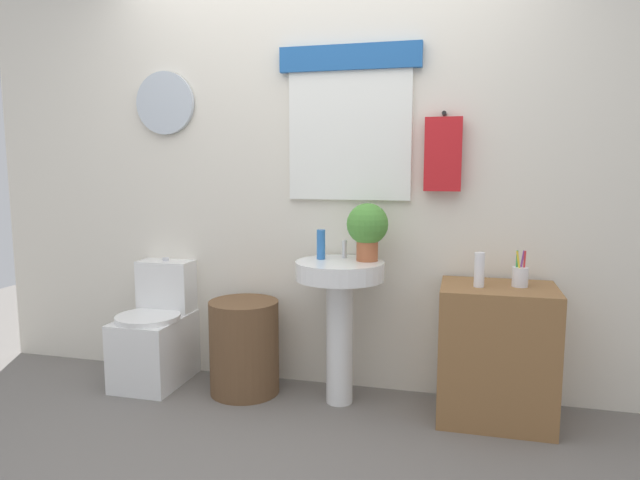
{
  "coord_description": "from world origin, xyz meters",
  "views": [
    {
      "loc": [
        0.83,
        -2.11,
        1.33
      ],
      "look_at": [
        0.08,
        0.8,
        0.93
      ],
      "focal_mm": 31.58,
      "sensor_mm": 36.0,
      "label": 1
    }
  ],
  "objects_px": {
    "toilet": "(157,335)",
    "pedestal_sink": "(340,299)",
    "potted_plant": "(367,227)",
    "toothbrush_cup": "(520,276)",
    "soap_bottle": "(321,244)",
    "lotion_bottle": "(479,270)",
    "wooden_cabinet": "(496,353)",
    "laundry_hamper": "(244,347)"
  },
  "relations": [
    {
      "from": "soap_bottle",
      "to": "potted_plant",
      "type": "distance_m",
      "value": 0.28
    },
    {
      "from": "toilet",
      "to": "pedestal_sink",
      "type": "xyz_separation_m",
      "value": [
        1.16,
        -0.03,
        0.31
      ]
    },
    {
      "from": "pedestal_sink",
      "to": "soap_bottle",
      "type": "distance_m",
      "value": 0.32
    },
    {
      "from": "toilet",
      "to": "toothbrush_cup",
      "type": "relative_size",
      "value": 4.06
    },
    {
      "from": "toilet",
      "to": "toothbrush_cup",
      "type": "xyz_separation_m",
      "value": [
        2.09,
        -0.01,
        0.48
      ]
    },
    {
      "from": "laundry_hamper",
      "to": "lotion_bottle",
      "type": "xyz_separation_m",
      "value": [
        1.3,
        -0.04,
        0.53
      ]
    },
    {
      "from": "potted_plant",
      "to": "toothbrush_cup",
      "type": "height_order",
      "value": "potted_plant"
    },
    {
      "from": "laundry_hamper",
      "to": "soap_bottle",
      "type": "xyz_separation_m",
      "value": [
        0.45,
        0.05,
        0.61
      ]
    },
    {
      "from": "laundry_hamper",
      "to": "wooden_cabinet",
      "type": "height_order",
      "value": "wooden_cabinet"
    },
    {
      "from": "soap_bottle",
      "to": "toothbrush_cup",
      "type": "height_order",
      "value": "soap_bottle"
    },
    {
      "from": "soap_bottle",
      "to": "potted_plant",
      "type": "bearing_deg",
      "value": 2.2
    },
    {
      "from": "pedestal_sink",
      "to": "wooden_cabinet",
      "type": "distance_m",
      "value": 0.87
    },
    {
      "from": "lotion_bottle",
      "to": "toothbrush_cup",
      "type": "height_order",
      "value": "toothbrush_cup"
    },
    {
      "from": "toilet",
      "to": "soap_bottle",
      "type": "height_order",
      "value": "soap_bottle"
    },
    {
      "from": "potted_plant",
      "to": "toothbrush_cup",
      "type": "bearing_deg",
      "value": -2.86
    },
    {
      "from": "soap_bottle",
      "to": "toothbrush_cup",
      "type": "bearing_deg",
      "value": -1.62
    },
    {
      "from": "wooden_cabinet",
      "to": "toothbrush_cup",
      "type": "distance_m",
      "value": 0.42
    },
    {
      "from": "toothbrush_cup",
      "to": "laundry_hamper",
      "type": "bearing_deg",
      "value": -179.23
    },
    {
      "from": "toilet",
      "to": "soap_bottle",
      "type": "distance_m",
      "value": 1.2
    },
    {
      "from": "toilet",
      "to": "pedestal_sink",
      "type": "distance_m",
      "value": 1.2
    },
    {
      "from": "potted_plant",
      "to": "soap_bottle",
      "type": "bearing_deg",
      "value": -177.8
    },
    {
      "from": "toilet",
      "to": "laundry_hamper",
      "type": "xyz_separation_m",
      "value": [
        0.59,
        -0.03,
        -0.02
      ]
    },
    {
      "from": "toilet",
      "to": "wooden_cabinet",
      "type": "bearing_deg",
      "value": -0.9
    },
    {
      "from": "laundry_hamper",
      "to": "soap_bottle",
      "type": "height_order",
      "value": "soap_bottle"
    },
    {
      "from": "pedestal_sink",
      "to": "wooden_cabinet",
      "type": "xyz_separation_m",
      "value": [
        0.84,
        0.0,
        -0.24
      ]
    },
    {
      "from": "potted_plant",
      "to": "lotion_bottle",
      "type": "relative_size",
      "value": 1.79
    },
    {
      "from": "soap_bottle",
      "to": "laundry_hamper",
      "type": "bearing_deg",
      "value": -173.66
    },
    {
      "from": "laundry_hamper",
      "to": "toilet",
      "type": "bearing_deg",
      "value": 176.94
    },
    {
      "from": "toilet",
      "to": "toothbrush_cup",
      "type": "height_order",
      "value": "toothbrush_cup"
    },
    {
      "from": "toilet",
      "to": "potted_plant",
      "type": "distance_m",
      "value": 1.48
    },
    {
      "from": "toilet",
      "to": "pedestal_sink",
      "type": "relative_size",
      "value": 0.93
    },
    {
      "from": "pedestal_sink",
      "to": "toothbrush_cup",
      "type": "bearing_deg",
      "value": 1.23
    },
    {
      "from": "laundry_hamper",
      "to": "pedestal_sink",
      "type": "height_order",
      "value": "pedestal_sink"
    },
    {
      "from": "soap_bottle",
      "to": "lotion_bottle",
      "type": "bearing_deg",
      "value": -6.02
    },
    {
      "from": "wooden_cabinet",
      "to": "toothbrush_cup",
      "type": "height_order",
      "value": "toothbrush_cup"
    },
    {
      "from": "toilet",
      "to": "laundry_hamper",
      "type": "relative_size",
      "value": 1.37
    },
    {
      "from": "soap_bottle",
      "to": "pedestal_sink",
      "type": "bearing_deg",
      "value": -22.62
    },
    {
      "from": "wooden_cabinet",
      "to": "toothbrush_cup",
      "type": "xyz_separation_m",
      "value": [
        0.1,
        0.02,
        0.41
      ]
    },
    {
      "from": "toilet",
      "to": "lotion_bottle",
      "type": "bearing_deg",
      "value": -2.16
    },
    {
      "from": "potted_plant",
      "to": "toothbrush_cup",
      "type": "xyz_separation_m",
      "value": [
        0.8,
        -0.04,
        -0.23
      ]
    },
    {
      "from": "pedestal_sink",
      "to": "lotion_bottle",
      "type": "distance_m",
      "value": 0.76
    },
    {
      "from": "soap_bottle",
      "to": "wooden_cabinet",
      "type": "bearing_deg",
      "value": -3.0
    }
  ]
}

